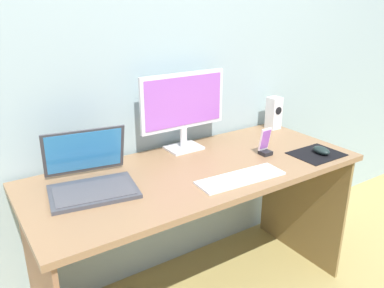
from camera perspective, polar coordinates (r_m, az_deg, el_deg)
The scene contains 9 objects.
wall_back at distance 1.99m, azimuth -5.21°, elevation 13.35°, with size 6.00×0.04×2.50m, color #98B0B3.
desk at distance 1.88m, azimuth 0.88°, elevation -7.71°, with size 1.58×0.66×0.76m.
monitor at distance 1.97m, azimuth -1.27°, elevation 5.49°, with size 0.48×0.14×0.40m.
speaker_right at distance 2.39m, azimuth 11.96°, elevation 4.49°, with size 0.07×0.08×0.19m.
laptop at distance 1.66m, azimuth -14.76°, elevation -4.78°, with size 0.40×0.38×0.24m.
keyboard_external at distance 1.72m, azimuth 7.19°, elevation -4.99°, with size 0.41×0.13×0.01m, color white.
mousepad at distance 2.07m, azimuth 17.87°, elevation -1.41°, with size 0.25×0.20×0.00m, color black.
mouse at distance 2.07m, azimuth 18.53°, elevation -0.89°, with size 0.06×0.10×0.04m, color black.
phone_in_dock at distance 1.99m, azimuth 10.72°, elevation -0.20°, with size 0.06×0.05×0.14m.
Camera 1 is at (-0.93, -1.36, 1.50)m, focal length 36.20 mm.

